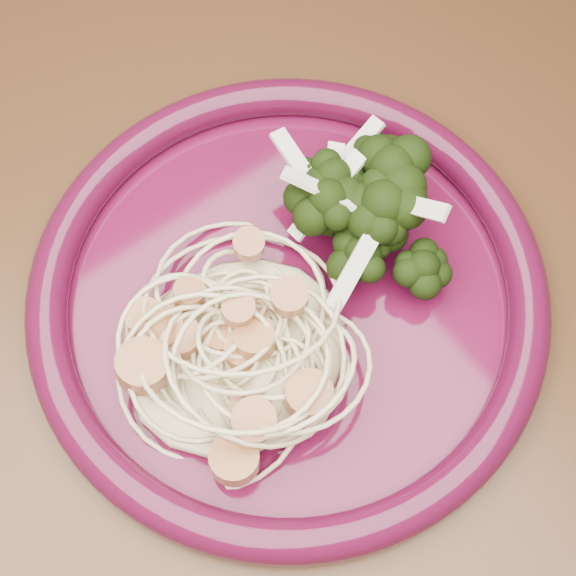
% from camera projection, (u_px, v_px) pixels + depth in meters
% --- Properties ---
extents(dining_table, '(1.20, 0.80, 0.75)m').
position_uv_depth(dining_table, '(138.00, 399.00, 0.58)').
color(dining_table, '#472814').
rests_on(dining_table, ground).
extents(dinner_plate, '(0.40, 0.40, 0.03)m').
position_uv_depth(dinner_plate, '(288.00, 293.00, 0.49)').
color(dinner_plate, '#470922').
rests_on(dinner_plate, dining_table).
extents(spaghetti_pile, '(0.17, 0.15, 0.03)m').
position_uv_depth(spaghetti_pile, '(237.00, 348.00, 0.47)').
color(spaghetti_pile, beige).
rests_on(spaghetti_pile, dinner_plate).
extents(scallop_cluster, '(0.17, 0.17, 0.05)m').
position_uv_depth(scallop_cluster, '(233.00, 323.00, 0.43)').
color(scallop_cluster, '#B57748').
rests_on(scallop_cluster, spaghetti_pile).
extents(broccoli_pile, '(0.14, 0.18, 0.06)m').
position_uv_depth(broccoli_pile, '(348.00, 206.00, 0.49)').
color(broccoli_pile, black).
rests_on(broccoli_pile, dinner_plate).
extents(onion_garnish, '(0.10, 0.12, 0.05)m').
position_uv_depth(onion_garnish, '(352.00, 176.00, 0.46)').
color(onion_garnish, beige).
rests_on(onion_garnish, broccoli_pile).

